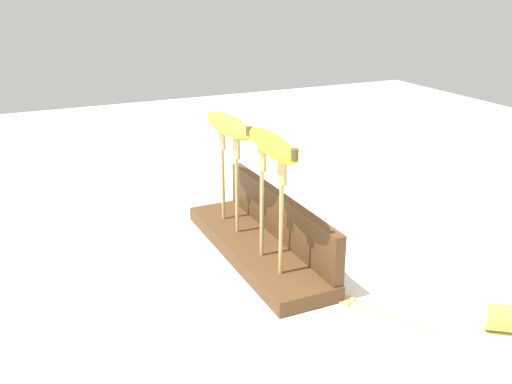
# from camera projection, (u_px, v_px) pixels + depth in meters

# --- Properties ---
(ground_plane) EXTENTS (3.00, 3.00, 0.00)m
(ground_plane) POSITION_uv_depth(u_px,v_px,m) (256.00, 255.00, 1.08)
(ground_plane) COLOR white
(wooden_board) EXTENTS (0.43, 0.12, 0.03)m
(wooden_board) POSITION_uv_depth(u_px,v_px,m) (256.00, 248.00, 1.08)
(wooden_board) COLOR brown
(wooden_board) RESTS_ON ground
(board_backstop) EXTENTS (0.42, 0.02, 0.09)m
(board_backstop) POSITION_uv_depth(u_px,v_px,m) (280.00, 216.00, 1.07)
(board_backstop) COLOR brown
(board_backstop) RESTS_ON wooden_board
(fork_stand_left) EXTENTS (0.10, 0.01, 0.19)m
(fork_stand_left) POSITION_uv_depth(u_px,v_px,m) (229.00, 172.00, 1.10)
(fork_stand_left) COLOR tan
(fork_stand_left) RESTS_ON wooden_board
(fork_stand_right) EXTENTS (0.10, 0.01, 0.20)m
(fork_stand_right) POSITION_uv_depth(u_px,v_px,m) (271.00, 201.00, 0.95)
(fork_stand_right) COLOR tan
(fork_stand_right) RESTS_ON wooden_board
(banana_raised_left) EXTENTS (0.20, 0.05, 0.04)m
(banana_raised_left) POSITION_uv_depth(u_px,v_px,m) (229.00, 125.00, 1.07)
(banana_raised_left) COLOR #B2C138
(banana_raised_left) RESTS_ON fork_stand_left
(banana_raised_right) EXTENTS (0.20, 0.05, 0.04)m
(banana_raised_right) POSITION_uv_depth(u_px,v_px,m) (272.00, 145.00, 0.91)
(banana_raised_right) COLOR yellow
(banana_raised_right) RESTS_ON fork_stand_right
(fork_fallen_near) EXTENTS (0.16, 0.10, 0.01)m
(fork_fallen_near) POSITION_uv_depth(u_px,v_px,m) (368.00, 307.00, 0.90)
(fork_fallen_near) COLOR tan
(fork_fallen_near) RESTS_ON ground
(banana_chunk_near) EXTENTS (0.06, 0.06, 0.04)m
(banana_chunk_near) POSITION_uv_depth(u_px,v_px,m) (502.00, 318.00, 0.84)
(banana_chunk_near) COLOR #DBD147
(banana_chunk_near) RESTS_ON ground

